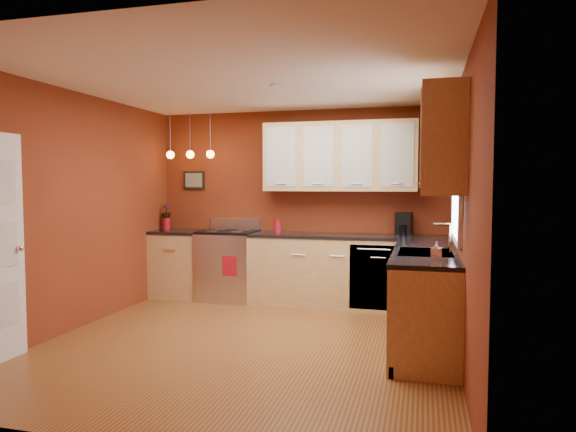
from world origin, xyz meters
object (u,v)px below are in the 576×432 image
(sink, at_px, (426,255))
(soap_pump, at_px, (436,251))
(red_canister, at_px, (277,226))
(coffee_maker, at_px, (404,224))
(gas_range, at_px, (228,265))

(sink, xyz_separation_m, soap_pump, (0.08, -0.55, 0.11))
(red_canister, bearing_deg, soap_pump, -46.32)
(red_canister, relative_size, coffee_maker, 0.58)
(sink, distance_m, soap_pump, 0.57)
(gas_range, bearing_deg, sink, -29.78)
(gas_range, height_order, red_canister, gas_range)
(red_canister, bearing_deg, coffee_maker, 3.05)
(gas_range, height_order, soap_pump, gas_range)
(gas_range, distance_m, red_canister, 0.88)
(coffee_maker, bearing_deg, soap_pump, -73.05)
(sink, xyz_separation_m, red_canister, (-1.93, 1.56, 0.11))
(sink, bearing_deg, gas_range, 150.22)
(sink, bearing_deg, soap_pump, -81.30)
(coffee_maker, height_order, soap_pump, coffee_maker)
(coffee_maker, distance_m, soap_pump, 2.23)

